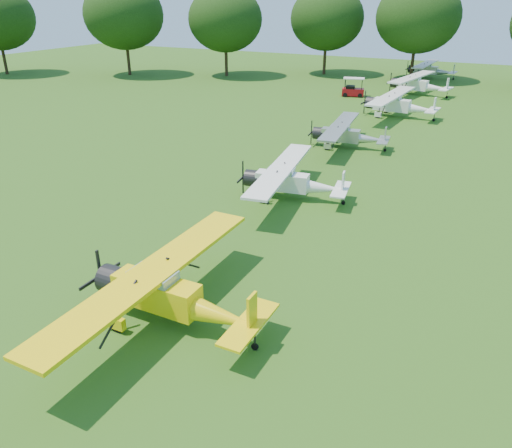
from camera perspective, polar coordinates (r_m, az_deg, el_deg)
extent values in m
plane|color=#1D4C13|center=(22.76, -4.86, -4.04)|extent=(160.00, 160.00, 0.00)
cylinder|color=black|center=(75.22, 17.45, 17.25)|extent=(0.44, 0.44, 4.74)
ellipsoid|color=black|center=(74.78, 18.05, 21.62)|extent=(11.05, 11.05, 9.39)
cylinder|color=black|center=(78.17, 7.86, 18.25)|extent=(0.44, 0.44, 4.49)
ellipsoid|color=black|center=(77.75, 8.11, 22.26)|extent=(10.47, 10.47, 8.90)
cylinder|color=black|center=(75.89, -3.42, 18.22)|extent=(0.44, 0.44, 4.44)
ellipsoid|color=black|center=(75.46, -3.53, 22.31)|extent=(10.36, 10.36, 8.80)
cylinder|color=black|center=(78.92, -14.39, 17.91)|extent=(0.44, 0.44, 4.77)
ellipsoid|color=black|center=(78.50, -14.87, 22.13)|extent=(11.14, 11.14, 9.47)
cylinder|color=black|center=(85.86, -26.84, 16.56)|extent=(0.44, 0.44, 4.56)
cube|color=yellow|center=(18.59, -11.26, -7.74)|extent=(3.37, 1.02, 1.10)
cone|color=yellow|center=(17.30, -3.60, -10.61)|extent=(2.94, 0.96, 0.94)
cube|color=#8CA5B2|center=(18.34, -11.68, -6.13)|extent=(1.69, 0.98, 0.58)
cylinder|color=black|center=(19.75, -15.90, -6.17)|extent=(0.95, 1.10, 1.09)
cube|color=black|center=(20.17, -17.35, -5.67)|extent=(0.06, 0.13, 2.20)
cube|color=yellow|center=(18.21, -11.75, -5.42)|extent=(1.58, 11.14, 0.15)
cube|color=yellow|center=(16.57, -0.46, -10.11)|extent=(0.11, 0.58, 1.36)
cube|color=yellow|center=(16.89, -0.78, -11.33)|extent=(0.91, 2.94, 0.09)
cylinder|color=black|center=(18.69, -15.61, -10.95)|extent=(0.63, 0.17, 0.63)
cylinder|color=black|center=(20.32, -10.73, -7.25)|extent=(0.63, 0.17, 0.63)
cylinder|color=black|center=(17.34, -0.13, -13.84)|extent=(0.25, 0.09, 0.25)
cube|color=white|center=(29.20, 3.02, 4.88)|extent=(3.15, 1.35, 1.00)
cone|color=white|center=(28.74, 7.98, 4.03)|extent=(2.77, 1.25, 0.86)
cube|color=#8CA5B2|center=(29.05, 2.86, 5.88)|extent=(1.64, 1.09, 0.52)
cylinder|color=black|center=(29.69, -0.37, 5.26)|extent=(1.00, 1.11, 0.99)
cube|color=black|center=(29.88, -1.50, 5.38)|extent=(0.07, 0.12, 2.00)
cube|color=white|center=(28.98, 2.87, 6.32)|extent=(2.87, 10.21, 0.13)
cube|color=white|center=(28.45, 9.93, 4.70)|extent=(0.17, 0.53, 1.24)
cube|color=white|center=(28.61, 9.68, 3.91)|extent=(1.20, 2.76, 0.09)
cylinder|color=black|center=(28.58, 0.88, 2.92)|extent=(0.59, 0.24, 0.57)
cylinder|color=black|center=(30.72, 2.20, 4.51)|extent=(0.59, 0.24, 0.57)
cylinder|color=black|center=(28.87, 9.94, 2.40)|extent=(0.24, 0.11, 0.23)
cube|color=#B6B7BB|center=(39.85, 9.64, 9.98)|extent=(3.00, 1.19, 0.96)
cone|color=#B6B7BB|center=(39.54, 13.17, 9.36)|extent=(2.63, 1.11, 0.82)
cube|color=#8CA5B2|center=(39.74, 9.56, 10.70)|extent=(1.55, 1.00, 0.50)
cylinder|color=black|center=(40.19, 7.18, 10.26)|extent=(0.92, 1.04, 0.95)
cube|color=black|center=(40.32, 6.35, 10.35)|extent=(0.07, 0.12, 1.92)
cube|color=#B6B7BB|center=(39.69, 9.58, 11.02)|extent=(2.41, 9.77, 0.13)
cube|color=#B6B7BB|center=(39.33, 14.57, 9.82)|extent=(0.15, 0.51, 1.19)
cube|color=#B6B7BB|center=(39.44, 14.37, 9.27)|extent=(1.06, 2.63, 0.08)
cylinder|color=black|center=(39.08, 8.18, 8.74)|extent=(0.56, 0.21, 0.55)
cylinder|color=black|center=(41.24, 8.88, 9.55)|extent=(0.56, 0.21, 0.55)
cylinder|color=black|center=(39.63, 14.52, 8.18)|extent=(0.23, 0.10, 0.22)
cube|color=white|center=(51.43, 15.27, 13.00)|extent=(3.50, 1.25, 1.13)
cone|color=white|center=(50.79, 18.45, 12.28)|extent=(3.07, 1.17, 0.97)
cube|color=#8CA5B2|center=(51.34, 15.23, 13.66)|extent=(1.78, 1.10, 0.59)
cylinder|color=black|center=(51.99, 13.07, 13.35)|extent=(1.04, 1.18, 1.12)
cube|color=black|center=(52.20, 12.32, 13.46)|extent=(0.07, 0.13, 2.26)
cube|color=white|center=(51.30, 15.27, 13.96)|extent=(2.31, 11.48, 0.15)
cube|color=white|center=(50.48, 19.74, 12.66)|extent=(0.15, 0.60, 1.40)
cube|color=white|center=(50.59, 19.54, 12.15)|extent=(1.11, 3.07, 0.10)
cylinder|color=black|center=(50.55, 13.78, 12.02)|extent=(0.66, 0.21, 0.65)
cylinder|color=black|center=(53.08, 14.69, 12.52)|extent=(0.66, 0.21, 0.65)
cylinder|color=black|center=(50.73, 19.64, 11.13)|extent=(0.26, 0.10, 0.26)
cube|color=white|center=(64.00, 17.48, 14.96)|extent=(3.60, 1.60, 1.14)
cone|color=white|center=(63.14, 20.02, 14.34)|extent=(3.17, 1.48, 0.98)
cube|color=#8CA5B2|center=(63.95, 17.45, 15.50)|extent=(1.88, 1.28, 0.60)
cylinder|color=black|center=(64.70, 15.71, 15.26)|extent=(1.16, 1.28, 1.13)
cube|color=black|center=(64.95, 15.11, 15.36)|extent=(0.09, 0.14, 2.28)
cube|color=white|center=(63.91, 17.48, 15.74)|extent=(3.49, 11.63, 0.15)
cube|color=white|center=(62.75, 21.06, 14.64)|extent=(0.21, 0.61, 1.41)
cube|color=white|center=(62.86, 20.89, 14.22)|extent=(1.42, 3.16, 0.10)
cylinder|color=black|center=(63.16, 16.18, 14.24)|extent=(0.67, 0.28, 0.65)
cylinder|color=black|center=(65.68, 17.08, 14.51)|extent=(0.67, 0.28, 0.65)
cylinder|color=black|center=(62.95, 20.96, 13.38)|extent=(0.27, 0.13, 0.26)
cube|color=#B6B7BB|center=(77.82, 18.83, 16.32)|extent=(3.32, 1.15, 1.07)
cone|color=#B6B7BB|center=(77.34, 20.87, 15.88)|extent=(2.91, 1.08, 0.92)
cube|color=#8CA5B2|center=(77.77, 18.81, 16.74)|extent=(1.69, 1.03, 0.56)
cylinder|color=black|center=(78.23, 17.39, 16.55)|extent=(0.98, 1.11, 1.06)
cube|color=black|center=(78.38, 16.90, 16.62)|extent=(0.07, 0.13, 2.15)
cube|color=#B6B7BB|center=(77.74, 18.84, 16.93)|extent=(2.08, 10.91, 0.14)
cube|color=#B6B7BB|center=(77.12, 21.70, 16.12)|extent=(0.13, 0.57, 1.33)
cube|color=#B6B7BB|center=(77.19, 21.57, 15.80)|extent=(1.03, 2.91, 0.09)
cylinder|color=black|center=(76.85, 17.92, 15.77)|extent=(0.62, 0.20, 0.61)
cylinder|color=black|center=(79.33, 18.36, 15.96)|extent=(0.62, 0.20, 0.61)
cylinder|color=black|center=(77.27, 21.62, 15.15)|extent=(0.25, 0.10, 0.25)
cube|color=#A20B13|center=(61.18, 11.02, 14.60)|extent=(2.74, 1.93, 0.79)
cube|color=black|center=(61.12, 10.73, 15.04)|extent=(1.29, 1.45, 0.51)
cube|color=white|center=(60.94, 11.14, 16.02)|extent=(2.66, 2.01, 0.09)
cylinder|color=black|center=(60.57, 10.15, 14.31)|extent=(0.52, 0.28, 0.50)
cylinder|color=black|center=(61.94, 10.22, 14.54)|extent=(0.52, 0.28, 0.50)
cylinder|color=black|center=(60.52, 11.80, 14.17)|extent=(0.52, 0.28, 0.50)
cylinder|color=black|center=(61.90, 11.83, 14.40)|extent=(0.52, 0.28, 0.50)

